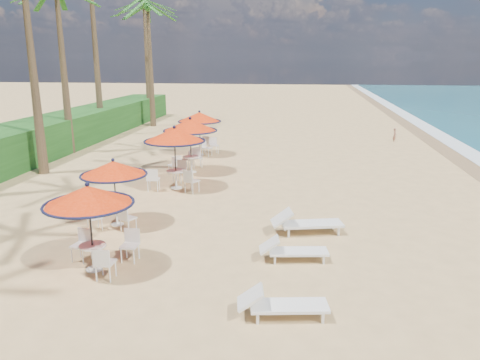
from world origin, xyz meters
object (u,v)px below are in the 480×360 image
Objects in this scene: lounger_far at (305,222)px; station_1 at (113,175)px; station_2 at (175,143)px; station_0 at (91,206)px; lounger_mid at (291,250)px; station_4 at (201,122)px; lounger_near at (280,304)px; station_3 at (190,132)px.

station_1 is at bearing 167.31° from lounger_far.
lounger_far is at bearing -40.15° from station_2.
station_0 is 5.06m from lounger_mid.
station_0 is at bearing -88.32° from station_4.
lounger_mid is (4.74, 1.16, -1.34)m from station_0.
station_4 is (-0.41, 13.97, 0.10)m from station_0.
station_0 is 7.40m from station_2.
lounger_mid is at bearing 77.88° from lounger_near.
station_3 is at bearing -85.04° from station_4.
station_4 reaches higher than lounger_far.
station_4 is 13.88m from lounger_mid.
station_0 is at bearing -89.57° from station_3.
station_3 is at bearing 102.70° from lounger_near.
station_2 is (-0.00, 7.39, 0.20)m from station_0.
station_2 is 7.99m from lounger_mid.
lounger_far is (5.07, -4.28, -1.48)m from station_2.
lounger_near is 0.86× the size of lounger_far.
station_4 is at bearing 93.53° from station_2.
station_3 is 1.15× the size of lounger_far.
station_4 is at bearing 88.43° from station_1.
lounger_near is at bearing -68.25° from station_3.
station_4 reaches higher than station_0.
station_2 reaches higher than lounger_near.
station_2 is 2.72m from station_3.
station_4 reaches higher than station_1.
lounger_near is at bearing -41.13° from station_1.
lounger_far is (5.15, -7.00, -1.49)m from station_3.
station_0 is at bearing 151.79° from lounger_near.
station_1 is 0.89× the size of station_4.
station_4 is (0.30, 10.93, 0.12)m from station_1.
station_3 is 10.28m from lounger_mid.
station_1 is 4.42m from station_2.
station_2 is 10.21m from lounger_near.
station_4 reaches higher than lounger_mid.
station_1 is (-0.71, 3.04, -0.02)m from station_0.
station_2 is at bearing 108.04° from lounger_near.
station_4 is at bearing 103.66° from lounger_mid.
station_1 reaches higher than lounger_far.
lounger_far is (0.33, 1.95, 0.06)m from lounger_mid.
station_1 is 1.17× the size of lounger_mid.
station_2 is 1.33× the size of lounger_near.
station_3 is 1.34× the size of lounger_near.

